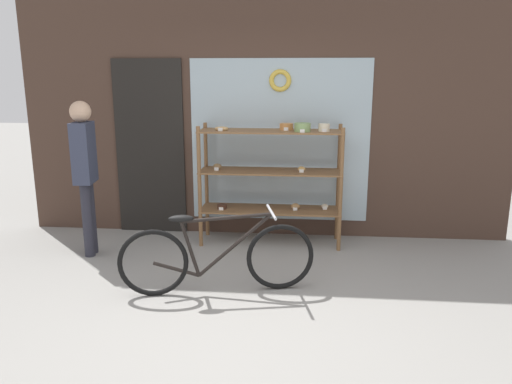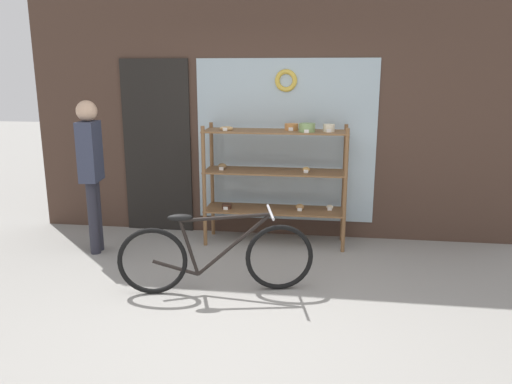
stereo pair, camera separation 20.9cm
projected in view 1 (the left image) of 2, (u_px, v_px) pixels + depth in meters
ground_plane at (239, 322)px, 3.98m from camera, size 30.00×30.00×0.00m
storefront_facade at (261, 75)px, 5.77m from camera, size 5.80×0.13×3.92m
display_case at (273, 170)px, 5.65m from camera, size 1.61×0.45×1.41m
bicycle at (217, 257)px, 4.45m from camera, size 1.72×0.55×0.75m
pedestrian at (85, 166)px, 5.25m from camera, size 0.22×0.34×1.66m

